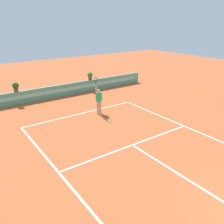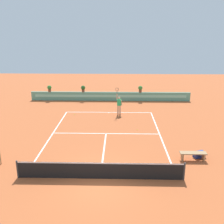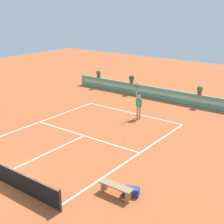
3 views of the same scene
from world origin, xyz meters
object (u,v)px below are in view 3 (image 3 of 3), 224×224
tennis_ball_mid_court (123,141)px  potted_plant_far_left (99,73)px  bench_courtside (116,188)px  potted_plant_right (200,90)px  gear_bag (131,191)px  tennis_ball_near_baseline (92,108)px  tennis_player (139,104)px  potted_plant_left (132,79)px

tennis_ball_mid_court → potted_plant_far_left: bearing=135.4°
potted_plant_far_left → bench_courtside: bearing=-48.8°
bench_courtside → potted_plant_far_left: potted_plant_far_left is taller
potted_plant_right → gear_bag: bearing=-79.2°
gear_bag → potted_plant_right: 14.04m
tennis_ball_near_baseline → potted_plant_right: 8.62m
tennis_ball_mid_court → potted_plant_right: (0.92, 9.21, 1.38)m
bench_courtside → potted_plant_right: potted_plant_right is taller
tennis_ball_near_baseline → tennis_ball_mid_court: 6.81m
gear_bag → tennis_player: 9.94m
potted_plant_left → gear_bag: bearing=-56.6°
bench_courtside → potted_plant_right: (-2.12, 14.15, 1.04)m
potted_plant_left → potted_plant_far_left: same height
bench_courtside → tennis_ball_near_baseline: 12.34m
bench_courtside → tennis_ball_mid_court: bearing=121.6°
gear_bag → tennis_player: tennis_player is taller
bench_courtside → tennis_player: size_ratio=0.62×
tennis_ball_mid_court → potted_plant_far_left: 13.19m
bench_courtside → tennis_ball_near_baseline: bearing=134.8°
tennis_player → gear_bag: bearing=-59.6°
tennis_player → potted_plant_far_left: (-7.88, 5.20, 0.36)m
tennis_player → potted_plant_left: 6.60m
tennis_player → bench_courtside: bearing=-63.3°
gear_bag → potted_plant_far_left: bearing=133.2°
bench_courtside → tennis_ball_mid_court: (-3.04, 4.95, -0.34)m
gear_bag → tennis_ball_mid_court: gear_bag is taller
bench_courtside → potted_plant_left: 16.57m
tennis_ball_mid_court → potted_plant_right: bearing=84.3°
potted_plant_left → bench_courtside: bearing=-58.8°
bench_courtside → potted_plant_far_left: 18.83m
tennis_ball_near_baseline → tennis_ball_mid_court: same height
bench_courtside → potted_plant_left: bearing=121.2°
tennis_ball_near_baseline → potted_plant_far_left: size_ratio=0.09×
potted_plant_right → potted_plant_left: 6.44m
tennis_ball_mid_court → bench_courtside: bearing=-58.4°
tennis_player → tennis_ball_mid_court: 4.39m
potted_plant_right → potted_plant_left: same height
gear_bag → tennis_ball_near_baseline: bearing=137.8°
gear_bag → potted_plant_far_left: potted_plant_far_left is taller
potted_plant_far_left → gear_bag: bearing=-46.8°
gear_bag → tennis_ball_near_baseline: 12.42m
tennis_player → potted_plant_far_left: 9.44m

